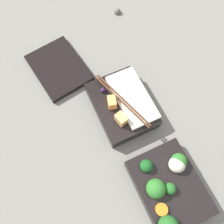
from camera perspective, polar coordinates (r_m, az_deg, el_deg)
ground_plane at (r=0.58m, az=9.14°, el=-8.02°), size 3.00×3.00×0.00m
bento_tray_vegetable at (r=0.55m, az=14.38°, el=-18.38°), size 0.18×0.14×0.07m
bento_tray_rice at (r=0.58m, az=2.82°, el=1.98°), size 0.19×0.14×0.07m
bento_lid at (r=0.68m, az=-13.72°, el=11.12°), size 0.20×0.16×0.02m
pebble_0 at (r=0.81m, az=1.44°, el=24.72°), size 0.02×0.02×0.02m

